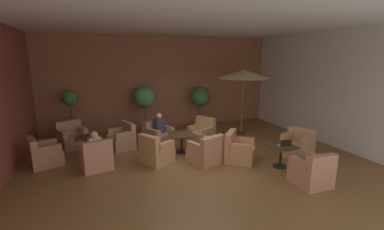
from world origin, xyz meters
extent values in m
cube|color=brown|center=(0.00, 0.00, -0.01)|extent=(9.87, 8.45, 0.02)
cube|color=#94583E|center=(0.00, 4.18, 1.93)|extent=(9.87, 0.08, 3.86)
cube|color=silver|center=(4.89, 0.00, 1.93)|extent=(0.08, 8.45, 3.86)
cube|color=silver|center=(0.00, 0.00, 3.89)|extent=(9.87, 8.45, 0.06)
cylinder|color=black|center=(2.04, -1.16, 0.01)|extent=(0.41, 0.41, 0.02)
cylinder|color=black|center=(2.04, -1.16, 0.29)|extent=(0.07, 0.07, 0.58)
cube|color=#403119|center=(2.04, -1.16, 0.60)|extent=(0.75, 0.75, 0.03)
cube|color=tan|center=(3.04, -0.67, 0.23)|extent=(1.07, 1.08, 0.46)
cube|color=tan|center=(3.31, -0.53, 0.65)|extent=(0.52, 0.81, 0.38)
cube|color=tan|center=(3.15, -0.99, 0.58)|extent=(0.62, 0.41, 0.24)
cube|color=tan|center=(2.85, -0.39, 0.58)|extent=(0.62, 0.41, 0.24)
cube|color=#BD7A57|center=(1.19, -0.45, 0.21)|extent=(1.11, 1.11, 0.43)
cube|color=#BD7A57|center=(0.96, -0.26, 0.65)|extent=(0.65, 0.73, 0.45)
cube|color=#BD7A57|center=(1.44, -0.22, 0.53)|extent=(0.55, 0.49, 0.21)
cube|color=#BD7A57|center=(1.01, -0.73, 0.53)|extent=(0.55, 0.49, 0.21)
cube|color=#BB775E|center=(2.04, -2.27, 0.23)|extent=(0.74, 0.79, 0.45)
cube|color=#BB775E|center=(2.04, -2.58, 0.65)|extent=(0.74, 0.18, 0.40)
cube|color=#BB775E|center=(1.75, -2.23, 0.55)|extent=(0.16, 0.62, 0.20)
cube|color=#BB775E|center=(2.33, -2.23, 0.55)|extent=(0.16, 0.62, 0.20)
cylinder|color=black|center=(-0.20, 0.82, 0.01)|extent=(0.35, 0.35, 0.02)
cylinder|color=black|center=(-0.20, 0.82, 0.29)|extent=(0.07, 0.07, 0.58)
cube|color=#452E1D|center=(-0.20, 0.82, 0.60)|extent=(0.79, 0.79, 0.03)
cube|color=tan|center=(0.68, 1.40, 0.22)|extent=(1.01, 1.02, 0.45)
cube|color=tan|center=(0.92, 1.55, 0.69)|extent=(0.54, 0.72, 0.47)
cube|color=tan|center=(0.82, 1.11, 0.55)|extent=(0.53, 0.41, 0.20)
cube|color=tan|center=(0.48, 1.64, 0.55)|extent=(0.53, 0.41, 0.20)
cube|color=tan|center=(-0.71, 1.75, 0.22)|extent=(1.04, 1.04, 0.44)
cube|color=tan|center=(-0.85, 2.01, 0.64)|extent=(0.76, 0.52, 0.39)
cube|color=tan|center=(-0.42, 1.86, 0.54)|extent=(0.42, 0.60, 0.19)
cube|color=tan|center=(-0.96, 1.57, 0.54)|extent=(0.42, 0.60, 0.19)
cube|color=tan|center=(-1.12, 0.28, 0.22)|extent=(1.03, 1.02, 0.43)
cube|color=tan|center=(-1.38, 0.13, 0.65)|extent=(0.52, 0.72, 0.44)
cube|color=tan|center=(-1.23, 0.55, 0.55)|extent=(0.60, 0.44, 0.23)
cube|color=tan|center=(-0.93, 0.05, 0.55)|extent=(0.60, 0.44, 0.23)
cube|color=tan|center=(0.18, -0.17, 0.21)|extent=(1.02, 1.03, 0.41)
cube|color=tan|center=(0.29, -0.46, 0.63)|extent=(0.79, 0.45, 0.44)
cube|color=tan|center=(-0.14, -0.25, 0.53)|extent=(0.35, 0.63, 0.23)
cube|color=tan|center=(0.46, -0.01, 0.53)|extent=(0.35, 0.63, 0.23)
cylinder|color=black|center=(-3.05, 1.52, 0.01)|extent=(0.42, 0.42, 0.02)
cylinder|color=black|center=(-3.05, 1.52, 0.29)|extent=(0.07, 0.07, 0.58)
cube|color=#412D21|center=(-3.05, 1.52, 0.60)|extent=(0.63, 0.63, 0.03)
cube|color=tan|center=(-2.78, 0.44, 0.22)|extent=(0.91, 0.91, 0.45)
cube|color=tan|center=(-2.71, 0.15, 0.66)|extent=(0.77, 0.34, 0.41)
cube|color=tan|center=(-3.08, 0.41, 0.55)|extent=(0.28, 0.61, 0.20)
cube|color=tan|center=(-2.50, 0.55, 0.55)|extent=(0.28, 0.61, 0.20)
cube|color=tan|center=(-1.99, 1.88, 0.21)|extent=(0.94, 0.99, 0.42)
cube|color=tan|center=(-1.73, 1.97, 0.64)|extent=(0.41, 0.81, 0.43)
cube|color=tan|center=(-1.92, 1.55, 0.53)|extent=(0.57, 0.31, 0.22)
cube|color=tan|center=(-2.14, 2.18, 0.53)|extent=(0.57, 0.31, 0.22)
cube|color=tan|center=(-3.52, 2.53, 0.22)|extent=(1.07, 1.05, 0.45)
cube|color=tan|center=(-3.65, 2.80, 0.67)|extent=(0.81, 0.50, 0.45)
cube|color=tan|center=(-3.21, 2.63, 0.55)|extent=(0.40, 0.62, 0.22)
cube|color=tan|center=(-3.80, 2.35, 0.55)|extent=(0.40, 0.62, 0.22)
cube|color=tan|center=(-4.10, 1.16, 0.22)|extent=(0.97, 0.96, 0.45)
cube|color=tan|center=(-4.39, 1.07, 0.64)|extent=(0.40, 0.77, 0.39)
cube|color=tan|center=(-4.16, 1.46, 0.55)|extent=(0.62, 0.34, 0.20)
cube|color=tan|center=(-3.97, 0.90, 0.55)|extent=(0.62, 0.34, 0.20)
cylinder|color=#2D2D2D|center=(2.65, 2.03, 0.04)|extent=(0.32, 0.32, 0.08)
cylinder|color=brown|center=(2.65, 2.03, 1.24)|extent=(0.06, 0.06, 2.49)
cone|color=beige|center=(2.65, 2.03, 2.37)|extent=(2.02, 2.02, 0.33)
cylinder|color=#A8684B|center=(-3.58, 3.56, 0.21)|extent=(0.35, 0.35, 0.42)
cylinder|color=brown|center=(-3.58, 3.56, 0.86)|extent=(0.06, 0.06, 0.89)
sphere|color=#377230|center=(-3.58, 3.56, 1.54)|extent=(0.57, 0.57, 0.57)
cylinder|color=beige|center=(-0.91, 3.38, 0.22)|extent=(0.33, 0.33, 0.44)
cylinder|color=brown|center=(-0.91, 3.38, 0.78)|extent=(0.06, 0.06, 0.68)
sphere|color=#417E4C|center=(-0.91, 3.38, 1.48)|extent=(0.85, 0.85, 0.85)
cylinder|color=silver|center=(1.45, 3.46, 0.17)|extent=(0.43, 0.43, 0.34)
cylinder|color=brown|center=(1.45, 3.46, 0.68)|extent=(0.06, 0.06, 0.68)
sphere|color=#336133|center=(1.45, 3.46, 1.37)|extent=(0.81, 0.81, 0.81)
cube|color=#2F2E3F|center=(-0.71, 1.75, 0.70)|extent=(0.43, 0.38, 0.51)
sphere|color=tan|center=(-0.71, 1.75, 1.04)|extent=(0.19, 0.19, 0.19)
cube|color=silver|center=(-2.78, 0.44, 0.66)|extent=(0.38, 0.28, 0.42)
sphere|color=tan|center=(-2.78, 0.44, 0.96)|extent=(0.19, 0.19, 0.19)
cylinder|color=white|center=(2.17, -1.10, 0.67)|extent=(0.08, 0.08, 0.11)
cube|color=#9EA0A5|center=(2.10, -1.20, 0.62)|extent=(0.35, 0.28, 0.01)
cube|color=black|center=(2.07, -1.31, 0.72)|extent=(0.31, 0.07, 0.19)
camera|label=1|loc=(-2.57, -6.79, 2.98)|focal=24.56mm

